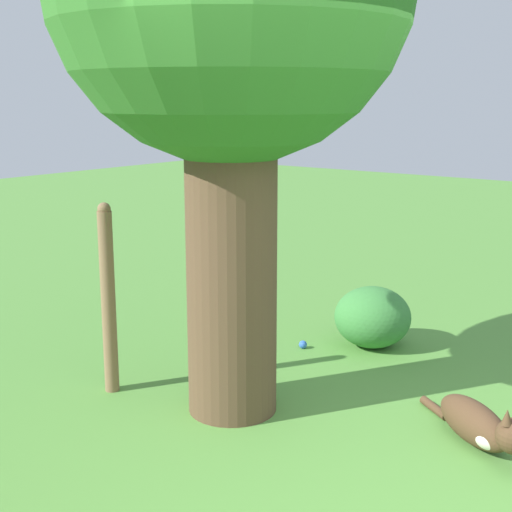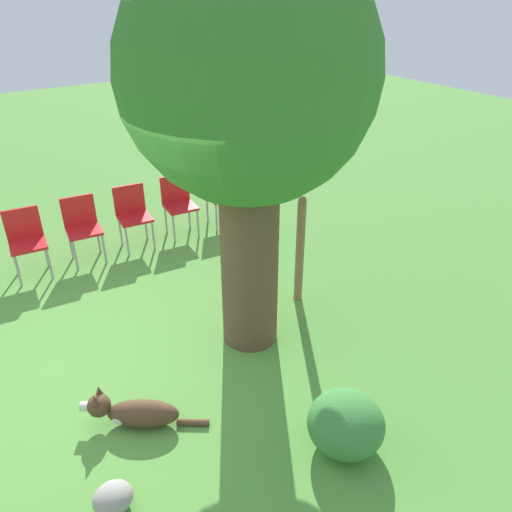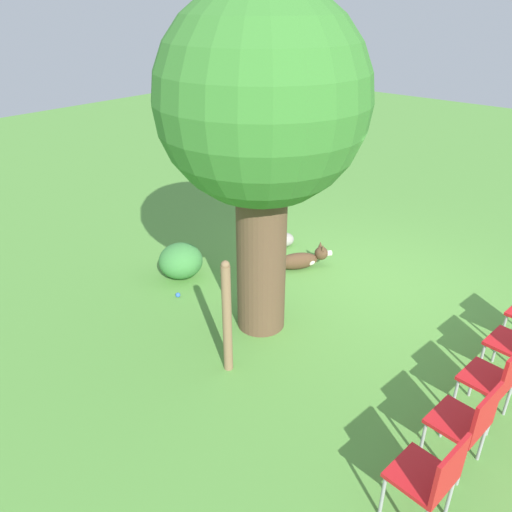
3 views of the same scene
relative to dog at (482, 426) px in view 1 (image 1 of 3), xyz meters
The scene contains 4 objects.
dog is the anchor object (origin of this frame).
fence_post 2.59m from the dog, 107.40° to the left, with size 0.10×0.10×1.36m.
tennis_ball 1.98m from the dog, 66.20° to the left, with size 0.07×0.07×0.07m.
low_shrub 1.83m from the dog, 48.96° to the left, with size 0.64×0.64×0.51m.
Camera 1 is at (-3.03, -1.35, 2.05)m, focal length 50.00 mm.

